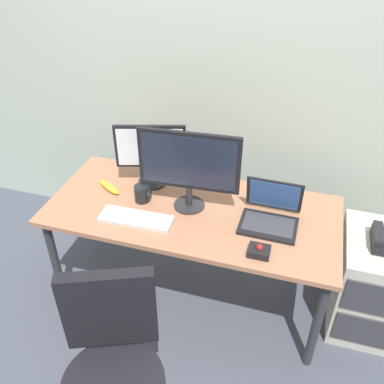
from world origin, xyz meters
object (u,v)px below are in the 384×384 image
(monitor_main, at_px, (189,165))
(monitor_side, at_px, (151,151))
(file_cabinet, at_px, (372,283))
(trackball_mouse, at_px, (259,251))
(banana, at_px, (109,187))
(keyboard, at_px, (136,218))
(laptop, at_px, (270,214))
(office_chair, at_px, (116,380))
(coffee_mug, at_px, (142,194))

(monitor_main, height_order, monitor_side, monitor_main)
(file_cabinet, height_order, monitor_main, monitor_main)
(trackball_mouse, distance_m, banana, 1.02)
(keyboard, distance_m, banana, 0.35)
(laptop, bearing_deg, banana, 178.40)
(trackball_mouse, bearing_deg, office_chair, -125.76)
(file_cabinet, relative_size, coffee_mug, 6.14)
(keyboard, height_order, laptop, laptop)
(file_cabinet, relative_size, monitor_side, 1.51)
(monitor_side, height_order, banana, monitor_side)
(monitor_side, bearing_deg, monitor_main, -29.50)
(keyboard, relative_size, coffee_mug, 4.05)
(office_chair, bearing_deg, monitor_side, 102.32)
(laptop, height_order, coffee_mug, laptop)
(file_cabinet, bearing_deg, monitor_side, 176.47)
(trackball_mouse, xyz_separation_m, coffee_mug, (-0.73, 0.25, 0.03))
(coffee_mug, relative_size, banana, 0.54)
(keyboard, xyz_separation_m, trackball_mouse, (0.70, -0.07, 0.01))
(office_chair, relative_size, keyboard, 2.31)
(file_cabinet, relative_size, office_chair, 0.65)
(monitor_main, xyz_separation_m, keyboard, (-0.24, -0.21, -0.27))
(monitor_side, xyz_separation_m, keyboard, (0.05, -0.38, -0.21))
(banana, bearing_deg, office_chair, -64.38)
(office_chair, bearing_deg, banana, 115.62)
(file_cabinet, distance_m, office_chair, 1.57)
(keyboard, bearing_deg, banana, 140.25)
(keyboard, bearing_deg, laptop, 15.56)
(monitor_main, relative_size, monitor_side, 1.37)
(file_cabinet, height_order, keyboard, keyboard)
(file_cabinet, distance_m, monitor_side, 1.53)
(file_cabinet, xyz_separation_m, trackball_mouse, (-0.65, -0.36, 0.41))
(monitor_main, relative_size, keyboard, 1.37)
(laptop, height_order, banana, laptop)
(laptop, bearing_deg, coffee_mug, -178.67)
(monitor_main, distance_m, trackball_mouse, 0.60)
(file_cabinet, bearing_deg, office_chair, -137.49)
(office_chair, relative_size, banana, 5.04)
(laptop, distance_m, banana, 0.99)
(file_cabinet, bearing_deg, banana, -177.77)
(coffee_mug, bearing_deg, office_chair, -75.94)
(office_chair, distance_m, banana, 1.13)
(office_chair, xyz_separation_m, laptop, (0.51, 0.96, 0.32))
(laptop, bearing_deg, file_cabinet, 8.13)
(monitor_main, xyz_separation_m, coffee_mug, (-0.28, -0.03, -0.23))
(laptop, bearing_deg, monitor_main, 178.49)
(monitor_main, bearing_deg, office_chair, -92.48)
(office_chair, height_order, coffee_mug, office_chair)
(file_cabinet, bearing_deg, monitor_main, -175.94)
(monitor_side, distance_m, keyboard, 0.44)
(file_cabinet, height_order, banana, banana)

